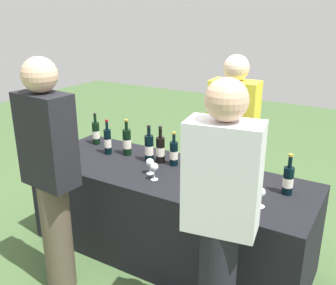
# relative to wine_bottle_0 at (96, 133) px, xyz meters

# --- Properties ---
(ground_plane) EXTENTS (12.00, 12.00, 0.00)m
(ground_plane) POSITION_rel_wine_bottle_0_xyz_m (0.93, -0.22, -0.87)
(ground_plane) COLOR #476638
(tasting_table) EXTENTS (2.32, 0.82, 0.76)m
(tasting_table) POSITION_rel_wine_bottle_0_xyz_m (0.93, -0.22, -0.49)
(tasting_table) COLOR black
(tasting_table) RESTS_ON ground_plane
(wine_bottle_0) EXTENTS (0.07, 0.07, 0.30)m
(wine_bottle_0) POSITION_rel_wine_bottle_0_xyz_m (0.00, 0.00, 0.00)
(wine_bottle_0) COLOR black
(wine_bottle_0) RESTS_ON tasting_table
(wine_bottle_1) EXTENTS (0.07, 0.07, 0.32)m
(wine_bottle_1) POSITION_rel_wine_bottle_0_xyz_m (0.26, -0.15, 0.01)
(wine_bottle_1) COLOR black
(wine_bottle_1) RESTS_ON tasting_table
(wine_bottle_2) EXTENTS (0.07, 0.07, 0.33)m
(wine_bottle_2) POSITION_rel_wine_bottle_0_xyz_m (0.43, -0.08, 0.01)
(wine_bottle_2) COLOR black
(wine_bottle_2) RESTS_ON tasting_table
(wine_bottle_3) EXTENTS (0.08, 0.08, 0.32)m
(wine_bottle_3) POSITION_rel_wine_bottle_0_xyz_m (0.68, -0.11, 0.01)
(wine_bottle_3) COLOR black
(wine_bottle_3) RESTS_ON tasting_table
(wine_bottle_4) EXTENTS (0.07, 0.07, 0.32)m
(wine_bottle_4) POSITION_rel_wine_bottle_0_xyz_m (0.77, -0.07, 0.00)
(wine_bottle_4) COLOR black
(wine_bottle_4) RESTS_ON tasting_table
(wine_bottle_5) EXTENTS (0.07, 0.07, 0.29)m
(wine_bottle_5) POSITION_rel_wine_bottle_0_xyz_m (0.90, -0.07, -0.01)
(wine_bottle_5) COLOR black
(wine_bottle_5) RESTS_ON tasting_table
(wine_bottle_6) EXTENTS (0.07, 0.07, 0.33)m
(wine_bottle_6) POSITION_rel_wine_bottle_0_xyz_m (1.34, -0.10, 0.01)
(wine_bottle_6) COLOR black
(wine_bottle_6) RESTS_ON tasting_table
(wine_bottle_7) EXTENTS (0.07, 0.07, 0.30)m
(wine_bottle_7) POSITION_rel_wine_bottle_0_xyz_m (1.85, -0.11, -0.01)
(wine_bottle_7) COLOR black
(wine_bottle_7) RESTS_ON tasting_table
(wine_glass_0) EXTENTS (0.07, 0.07, 0.13)m
(wine_glass_0) POSITION_rel_wine_bottle_0_xyz_m (0.83, -0.32, -0.02)
(wine_glass_0) COLOR silver
(wine_glass_0) RESTS_ON tasting_table
(wine_glass_1) EXTENTS (0.06, 0.06, 0.14)m
(wine_glass_1) POSITION_rel_wine_bottle_0_xyz_m (0.92, -0.40, -0.01)
(wine_glass_1) COLOR silver
(wine_glass_1) RESTS_ON tasting_table
(wine_glass_2) EXTENTS (0.07, 0.07, 0.15)m
(wine_glass_2) POSITION_rel_wine_bottle_0_xyz_m (1.17, -0.29, -0.01)
(wine_glass_2) COLOR silver
(wine_glass_2) RESTS_ON tasting_table
(wine_glass_3) EXTENTS (0.06, 0.06, 0.13)m
(wine_glass_3) POSITION_rel_wine_bottle_0_xyz_m (1.46, -0.36, -0.02)
(wine_glass_3) COLOR silver
(wine_glass_3) RESTS_ON tasting_table
(wine_glass_4) EXTENTS (0.07, 0.07, 0.14)m
(wine_glass_4) POSITION_rel_wine_bottle_0_xyz_m (1.65, -0.43, -0.01)
(wine_glass_4) COLOR silver
(wine_glass_4) RESTS_ON tasting_table
(wine_glass_5) EXTENTS (0.07, 0.07, 0.14)m
(wine_glass_5) POSITION_rel_wine_bottle_0_xyz_m (1.75, -0.39, -0.01)
(wine_glass_5) COLOR silver
(wine_glass_5) RESTS_ON tasting_table
(server_pouring) EXTENTS (0.43, 0.25, 1.64)m
(server_pouring) POSITION_rel_wine_bottle_0_xyz_m (1.21, 0.43, 0.01)
(server_pouring) COLOR black
(server_pouring) RESTS_ON ground_plane
(guest_0) EXTENTS (0.40, 0.24, 1.72)m
(guest_0) POSITION_rel_wine_bottle_0_xyz_m (0.45, -0.98, 0.07)
(guest_0) COLOR brown
(guest_0) RESTS_ON ground_plane
(guest_1) EXTENTS (0.43, 0.29, 1.68)m
(guest_1) POSITION_rel_wine_bottle_0_xyz_m (1.67, -0.88, 0.05)
(guest_1) COLOR black
(guest_1) RESTS_ON ground_plane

